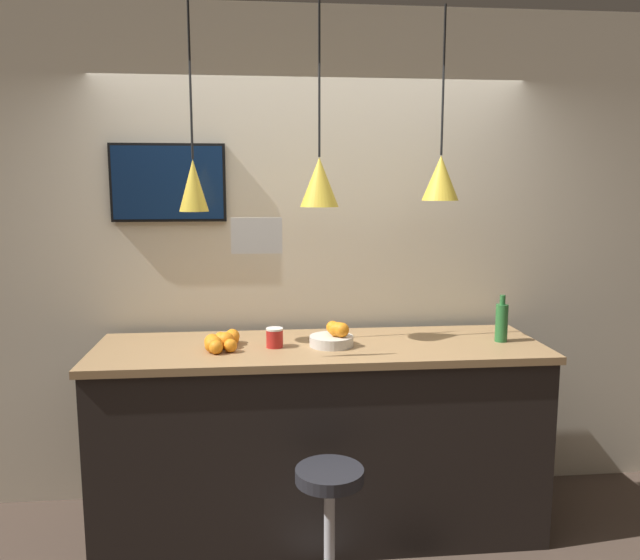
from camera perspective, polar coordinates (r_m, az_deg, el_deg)
back_wall at (r=3.74m, az=-0.73°, el=1.93°), size 8.00×0.06×2.90m
service_counter at (r=3.52m, az=0.00°, el=-14.18°), size 2.39×0.74×1.05m
bar_stool at (r=3.02m, az=0.87°, el=-20.96°), size 0.39×0.39×0.63m
fruit_bowl at (r=3.31m, az=1.28°, el=-5.14°), size 0.23×0.23×0.13m
orange_pile at (r=3.29m, az=-9.07°, el=-5.58°), size 0.18×0.28×0.09m
juice_bottle at (r=3.53m, az=16.27°, el=-3.69°), size 0.07×0.07×0.26m
spread_jar at (r=3.29m, az=-4.17°, el=-5.27°), size 0.09×0.09×0.10m
pendant_lamp_left at (r=3.27m, az=-11.50°, el=8.61°), size 0.15×0.15×1.05m
pendant_lamp_middle at (r=3.27m, az=-0.06°, el=9.02°), size 0.20×0.20×1.02m
pendant_lamp_right at (r=3.40m, az=10.97°, el=9.23°), size 0.20×0.20×0.99m
mounted_tv at (r=3.68m, az=-13.71°, el=8.63°), size 0.65×0.04×0.44m
hanging_menu_board at (r=2.94m, az=-5.81°, el=4.06°), size 0.24×0.01×0.17m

